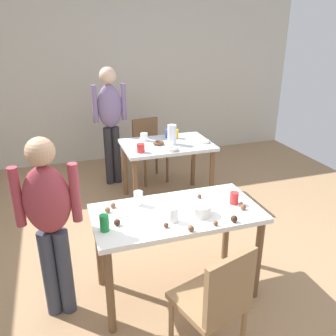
# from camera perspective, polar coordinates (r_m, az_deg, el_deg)

# --- Properties ---
(ground_plane) EXTENTS (6.40, 6.40, 0.00)m
(ground_plane) POSITION_cam_1_polar(r_m,az_deg,el_deg) (3.32, 0.31, -16.71)
(ground_plane) COLOR #9E7A56
(wall_back) EXTENTS (6.40, 0.10, 2.60)m
(wall_back) POSITION_cam_1_polar(r_m,az_deg,el_deg) (5.77, -10.06, 13.98)
(wall_back) COLOR beige
(wall_back) RESTS_ON ground_plane
(dining_table_near) EXTENTS (1.29, 0.66, 0.75)m
(dining_table_near) POSITION_cam_1_polar(r_m,az_deg,el_deg) (2.79, 1.43, -8.87)
(dining_table_near) COLOR white
(dining_table_near) RESTS_ON ground_plane
(dining_table_far) EXTENTS (1.07, 0.72, 0.75)m
(dining_table_far) POSITION_cam_1_polar(r_m,az_deg,el_deg) (4.32, -0.16, 2.56)
(dining_table_far) COLOR silver
(dining_table_far) RESTS_ON ground_plane
(chair_near_table) EXTENTS (0.50, 0.50, 0.87)m
(chair_near_table) POSITION_cam_1_polar(r_m,az_deg,el_deg) (2.37, 7.85, -20.20)
(chair_near_table) COLOR olive
(chair_near_table) RESTS_ON ground_plane
(chair_far_table) EXTENTS (0.46, 0.46, 0.87)m
(chair_far_table) POSITION_cam_1_polar(r_m,az_deg,el_deg) (5.01, -3.17, 3.60)
(chair_far_table) COLOR brown
(chair_far_table) RESTS_ON ground_plane
(person_girl_near) EXTENTS (0.46, 0.24, 1.42)m
(person_girl_near) POSITION_cam_1_polar(r_m,az_deg,el_deg) (2.62, -18.57, -7.41)
(person_girl_near) COLOR #383D4C
(person_girl_near) RESTS_ON ground_plane
(person_adult_far) EXTENTS (0.45, 0.23, 1.59)m
(person_adult_far) POSITION_cam_1_polar(r_m,az_deg,el_deg) (4.78, -9.30, 8.28)
(person_adult_far) COLOR #28282D
(person_adult_far) RESTS_ON ground_plane
(mixing_bowl) EXTENTS (0.18, 0.18, 0.08)m
(mixing_bowl) POSITION_cam_1_polar(r_m,az_deg,el_deg) (2.69, 5.18, -6.65)
(mixing_bowl) COLOR white
(mixing_bowl) RESTS_ON dining_table_near
(soda_can) EXTENTS (0.07, 0.07, 0.12)m
(soda_can) POSITION_cam_1_polar(r_m,az_deg,el_deg) (2.51, -10.21, -8.69)
(soda_can) COLOR #198438
(soda_can) RESTS_ON dining_table_near
(fork_near) EXTENTS (0.17, 0.02, 0.01)m
(fork_near) POSITION_cam_1_polar(r_m,az_deg,el_deg) (2.68, -6.98, -7.72)
(fork_near) COLOR silver
(fork_near) RESTS_ON dining_table_near
(cup_near_0) EXTENTS (0.07, 0.07, 0.12)m
(cup_near_0) POSITION_cam_1_polar(r_m,az_deg,el_deg) (2.81, -4.80, -4.89)
(cup_near_0) COLOR white
(cup_near_0) RESTS_ON dining_table_near
(cup_near_1) EXTENTS (0.07, 0.07, 0.10)m
(cup_near_1) POSITION_cam_1_polar(r_m,az_deg,el_deg) (2.88, 10.61, -4.77)
(cup_near_1) COLOR red
(cup_near_1) RESTS_ON dining_table_near
(cup_near_2) EXTENTS (0.08, 0.08, 0.11)m
(cup_near_2) POSITION_cam_1_polar(r_m,az_deg,el_deg) (2.59, 0.80, -7.47)
(cup_near_2) COLOR white
(cup_near_2) RESTS_ON dining_table_near
(cake_ball_0) EXTENTS (0.04, 0.04, 0.04)m
(cake_ball_0) POSITION_cam_1_polar(r_m,az_deg,el_deg) (2.86, 11.72, -5.73)
(cake_ball_0) COLOR brown
(cake_ball_0) RESTS_ON dining_table_near
(cake_ball_1) EXTENTS (0.04, 0.04, 0.04)m
(cake_ball_1) POSITION_cam_1_polar(r_m,az_deg,el_deg) (2.75, -9.71, -6.66)
(cake_ball_1) COLOR brown
(cake_ball_1) RESTS_ON dining_table_near
(cake_ball_2) EXTENTS (0.05, 0.05, 0.05)m
(cake_ball_2) POSITION_cam_1_polar(r_m,az_deg,el_deg) (2.49, 3.71, -9.67)
(cake_ball_2) COLOR brown
(cake_ball_2) RESTS_ON dining_table_near
(cake_ball_3) EXTENTS (0.04, 0.04, 0.04)m
(cake_ball_3) POSITION_cam_1_polar(r_m,az_deg,el_deg) (2.81, -8.85, -5.97)
(cake_ball_3) COLOR brown
(cake_ball_3) RESTS_ON dining_table_near
(cake_ball_4) EXTENTS (0.05, 0.05, 0.05)m
(cake_ball_4) POSITION_cam_1_polar(r_m,az_deg,el_deg) (2.63, 10.60, -8.04)
(cake_ball_4) COLOR #3D2319
(cake_ball_4) RESTS_ON dining_table_near
(cake_ball_5) EXTENTS (0.04, 0.04, 0.04)m
(cake_ball_5) POSITION_cam_1_polar(r_m,az_deg,el_deg) (2.57, 7.67, -8.79)
(cake_ball_5) COLOR brown
(cake_ball_5) RESTS_ON dining_table_near
(cake_ball_6) EXTENTS (0.04, 0.04, 0.04)m
(cake_ball_6) POSITION_cam_1_polar(r_m,az_deg,el_deg) (2.53, -0.32, -9.19)
(cake_ball_6) COLOR brown
(cake_ball_6) RESTS_ON dining_table_near
(cake_ball_7) EXTENTS (0.04, 0.04, 0.04)m
(cake_ball_7) POSITION_cam_1_polar(r_m,az_deg,el_deg) (2.93, 5.08, -4.56)
(cake_ball_7) COLOR brown
(cake_ball_7) RESTS_ON dining_table_near
(cake_ball_8) EXTENTS (0.05, 0.05, 0.05)m
(cake_ball_8) POSITION_cam_1_polar(r_m,az_deg,el_deg) (2.57, -8.21, -8.67)
(cake_ball_8) COLOR #3D2319
(cake_ball_8) RESTS_ON dining_table_near
(cake_ball_9) EXTENTS (0.05, 0.05, 0.05)m
(cake_ball_9) POSITION_cam_1_polar(r_m,az_deg,el_deg) (2.81, 12.03, -6.17)
(cake_ball_9) COLOR brown
(cake_ball_9) RESTS_ON dining_table_near
(pitcher_far) EXTENTS (0.11, 0.11, 0.24)m
(pitcher_far) POSITION_cam_1_polar(r_m,az_deg,el_deg) (4.23, 0.62, 5.42)
(pitcher_far) COLOR white
(pitcher_far) RESTS_ON dining_table_far
(cup_far_0) EXTENTS (0.09, 0.09, 0.10)m
(cup_far_0) POSITION_cam_1_polar(r_m,az_deg,el_deg) (3.97, -4.42, 3.21)
(cup_far_0) COLOR red
(cup_far_0) RESTS_ON dining_table_far
(cup_far_1) EXTENTS (0.09, 0.09, 0.10)m
(cup_far_1) POSITION_cam_1_polar(r_m,az_deg,el_deg) (4.38, -3.88, 5.02)
(cup_far_1) COLOR white
(cup_far_1) RESTS_ON dining_table_far
(cup_far_2) EXTENTS (0.09, 0.09, 0.11)m
(cup_far_2) POSITION_cam_1_polar(r_m,az_deg,el_deg) (4.49, 0.14, 5.61)
(cup_far_2) COLOR #3351B2
(cup_far_2) RESTS_ON dining_table_far
(cup_far_3) EXTENTS (0.07, 0.07, 0.11)m
(cup_far_3) POSITION_cam_1_polar(r_m,az_deg,el_deg) (4.48, 1.24, 5.52)
(cup_far_3) COLOR yellow
(cup_far_3) RESTS_ON dining_table_far
(donut_far_0) EXTENTS (0.14, 0.14, 0.04)m
(donut_far_0) POSITION_cam_1_polar(r_m,az_deg,el_deg) (4.03, 0.73, 3.11)
(donut_far_0) COLOR white
(donut_far_0) RESTS_ON dining_table_far
(donut_far_1) EXTENTS (0.12, 0.12, 0.04)m
(donut_far_1) POSITION_cam_1_polar(r_m,az_deg,el_deg) (4.32, 5.96, 4.29)
(donut_far_1) COLOR white
(donut_far_1) RESTS_ON dining_table_far
(donut_far_2) EXTENTS (0.13, 0.13, 0.04)m
(donut_far_2) POSITION_cam_1_polar(r_m,az_deg,el_deg) (4.23, -1.54, 4.04)
(donut_far_2) COLOR brown
(donut_far_2) RESTS_ON dining_table_far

